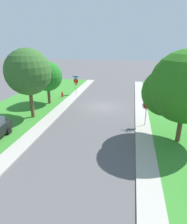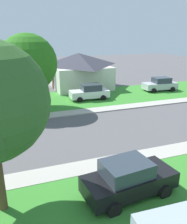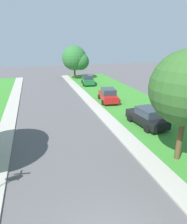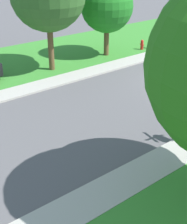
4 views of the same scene
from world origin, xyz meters
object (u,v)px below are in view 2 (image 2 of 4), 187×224
(stop_sign_far_corner, at_px, (0,99))
(car_silver_behind_trees, at_px, (160,84))
(car_white_near_corner, at_px, (90,92))
(house_left_setback, at_px, (79,70))
(car_black_driveway_right, at_px, (129,179))
(tree_across_right, at_px, (26,65))

(stop_sign_far_corner, distance_m, car_silver_behind_trees, 19.65)
(car_white_near_corner, bearing_deg, house_left_setback, 173.56)
(stop_sign_far_corner, height_order, car_silver_behind_trees, stop_sign_far_corner)
(car_silver_behind_trees, relative_size, car_white_near_corner, 1.01)
(car_black_driveway_right, xyz_separation_m, tree_across_right, (-14.49, -2.99, 3.44))
(house_left_setback, bearing_deg, car_black_driveway_right, -11.02)
(car_silver_behind_trees, relative_size, tree_across_right, 0.61)
(car_silver_behind_trees, relative_size, car_black_driveway_right, 0.99)
(tree_across_right, relative_size, house_left_setback, 0.79)
(stop_sign_far_corner, xyz_separation_m, car_black_driveway_right, (12.38, 5.47, -1.01))
(car_black_driveway_right, relative_size, car_white_near_corner, 1.02)
(tree_across_right, bearing_deg, car_silver_behind_trees, 98.76)
(car_black_driveway_right, bearing_deg, tree_across_right, -168.33)
(car_black_driveway_right, height_order, car_white_near_corner, same)
(house_left_setback, bearing_deg, car_white_near_corner, -6.44)
(car_black_driveway_right, relative_size, house_left_setback, 0.49)
(house_left_setback, bearing_deg, stop_sign_far_corner, -43.11)
(car_silver_behind_trees, height_order, tree_across_right, tree_across_right)
(stop_sign_far_corner, relative_size, tree_across_right, 0.38)
(car_white_near_corner, xyz_separation_m, tree_across_right, (1.67, -6.70, 3.44))
(stop_sign_far_corner, height_order, car_black_driveway_right, stop_sign_far_corner)
(car_silver_behind_trees, distance_m, house_left_setback, 10.99)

